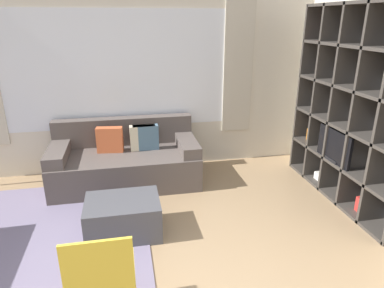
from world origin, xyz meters
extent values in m
cube|color=beige|center=(0.00, 3.27, 1.35)|extent=(6.86, 0.07, 2.70)
cube|color=white|center=(0.00, 3.23, 1.45)|extent=(3.12, 0.01, 1.60)
cube|color=beige|center=(1.73, 3.21, 1.45)|extent=(0.44, 0.03, 1.90)
cube|color=beige|center=(2.87, 1.62, 1.35)|extent=(0.07, 4.43, 2.70)
cube|color=slate|center=(-0.94, 1.67, 0.01)|extent=(2.32, 2.21, 0.01)
cube|color=#515660|center=(2.82, 1.80, 1.15)|extent=(0.02, 1.99, 2.30)
cube|color=#3D3833|center=(2.66, 1.60, 1.15)|extent=(0.35, 0.04, 2.30)
cube|color=#3D3833|center=(2.66, 2.00, 1.15)|extent=(0.35, 0.04, 2.30)
cube|color=#3D3833|center=(2.66, 2.39, 1.15)|extent=(0.35, 0.04, 2.30)
cube|color=#3D3833|center=(2.66, 2.79, 1.15)|extent=(0.35, 0.04, 2.30)
cube|color=#3D3833|center=(2.66, 1.80, 0.02)|extent=(0.35, 1.99, 0.04)
cube|color=#3D3833|center=(2.66, 1.80, 0.46)|extent=(0.35, 1.99, 0.04)
cube|color=#3D3833|center=(2.66, 1.80, 0.92)|extent=(0.35, 1.99, 0.04)
cube|color=#3D3833|center=(2.66, 1.80, 1.38)|extent=(0.35, 1.99, 0.04)
cube|color=#3D3833|center=(2.66, 1.80, 1.84)|extent=(0.35, 1.99, 0.04)
cube|color=#3D3833|center=(2.66, 1.80, 2.28)|extent=(0.35, 1.99, 0.04)
cube|color=black|center=(2.52, 1.85, 0.67)|extent=(0.04, 0.64, 0.39)
cube|color=black|center=(2.54, 1.85, 0.49)|extent=(0.10, 0.24, 0.03)
cube|color=red|center=(2.64, 1.38, 0.12)|extent=(0.08, 0.08, 0.17)
cube|color=orange|center=(2.64, 2.60, 0.56)|extent=(0.07, 0.07, 0.17)
cube|color=white|center=(2.64, 2.23, 0.09)|extent=(0.11, 0.11, 0.10)
cube|color=red|center=(2.64, 2.56, 1.89)|extent=(0.08, 0.08, 0.07)
cube|color=#564C47|center=(0.03, 2.71, 0.22)|extent=(1.91, 0.93, 0.44)
cube|color=#564C47|center=(0.03, 3.08, 0.63)|extent=(1.91, 0.18, 0.39)
cube|color=#564C47|center=(-0.81, 2.71, 0.51)|extent=(0.24, 0.87, 0.15)
cube|color=#564C47|center=(0.87, 2.71, 0.51)|extent=(0.24, 0.87, 0.15)
cube|color=#C65B33|center=(-0.16, 2.80, 0.61)|extent=(0.35, 0.16, 0.34)
cube|color=beige|center=(0.28, 2.80, 0.61)|extent=(0.34, 0.13, 0.34)
cube|color=slate|center=(0.32, 2.80, 0.61)|extent=(0.34, 0.12, 0.34)
cube|color=#47474C|center=(-0.02, 1.53, 0.19)|extent=(0.75, 0.55, 0.38)
cylinder|color=gold|center=(0.05, 0.62, 0.22)|extent=(0.02, 0.02, 0.44)
cylinder|color=gold|center=(-0.37, 0.62, 0.22)|extent=(0.02, 0.02, 0.44)
cube|color=gold|center=(-0.16, 0.40, 0.45)|extent=(0.44, 0.46, 0.02)
cube|color=gold|center=(-0.16, 0.19, 0.66)|extent=(0.44, 0.02, 0.40)
camera|label=1|loc=(0.08, -1.61, 2.12)|focal=32.00mm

